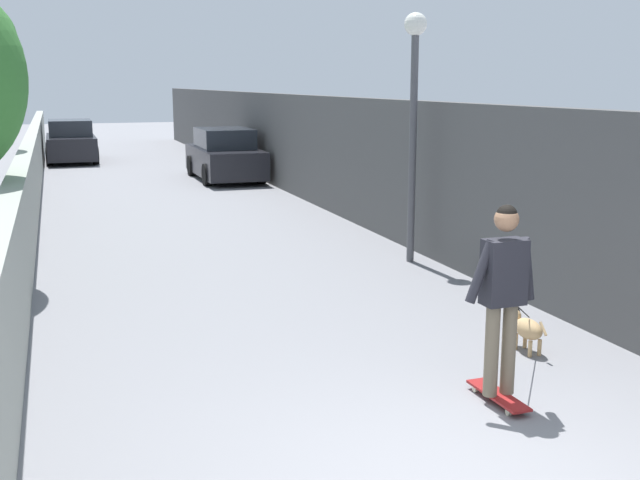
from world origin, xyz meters
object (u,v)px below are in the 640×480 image
Objects in this scene: lamp_post at (414,92)px; dog at (526,328)px; skateboard at (498,395)px; car_far at (71,142)px; person_skateboarder at (503,285)px; car_near at (225,156)px.

lamp_post is 5.09m from dog.
car_far is at bearing 7.35° from skateboard.
lamp_post reaches higher than person_skateboarder.
skateboard is at bearing 162.69° from lamp_post.
lamp_post is 6.36m from skateboard.
skateboard is 0.20× the size of car_far.
lamp_post is 0.97× the size of car_far.
car_far is (18.94, 4.87, -2.03)m from lamp_post.
lamp_post reaches higher than skateboard.
car_near is at bearing -149.24° from car_far.
car_near is (11.77, 0.60, -2.03)m from lamp_post.
person_skateboarder is 0.43× the size of car_far.
skateboard is at bearing -172.65° from car_far.
person_skateboarder is 1.24× the size of dog.
skateboard is 1.05m from person_skateboarder.
skateboard is 0.56× the size of dog.
person_skateboarder is 0.42× the size of car_near.
lamp_post is at bearing -17.31° from person_skateboarder.
car_near is at bearing -0.32° from dog.
person_skateboarder is 24.65m from car_far.
dog is at bearing 179.68° from car_near.
person_skateboarder is at bearing -172.65° from car_far.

